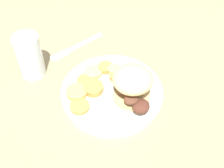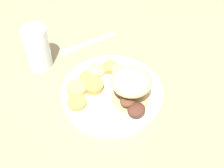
# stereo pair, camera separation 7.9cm
# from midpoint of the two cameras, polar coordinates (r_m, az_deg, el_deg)

# --- Properties ---
(ground_plane) EXTENTS (4.00, 4.00, 0.00)m
(ground_plane) POSITION_cam_midpoint_polar(r_m,az_deg,el_deg) (0.83, -2.74, -2.25)
(ground_plane) COLOR #937F5B
(dinner_plate) EXTENTS (0.27, 0.27, 0.02)m
(dinner_plate) POSITION_cam_midpoint_polar(r_m,az_deg,el_deg) (0.82, -2.77, -1.74)
(dinner_plate) COLOR silver
(dinner_plate) RESTS_ON ground_plane
(sandwich) EXTENTS (0.11, 0.12, 0.09)m
(sandwich) POSITION_cam_midpoint_polar(r_m,az_deg,el_deg) (0.76, 0.68, -0.44)
(sandwich) COLOR tan
(sandwich) RESTS_ON dinner_plate
(potato_round_0) EXTENTS (0.04, 0.04, 0.02)m
(potato_round_0) POSITION_cam_midpoint_polar(r_m,az_deg,el_deg) (0.85, -2.19, 2.44)
(potato_round_0) COLOR #DBB766
(potato_round_0) RESTS_ON dinner_plate
(potato_round_1) EXTENTS (0.05, 0.05, 0.02)m
(potato_round_1) POSITION_cam_midpoint_polar(r_m,az_deg,el_deg) (0.81, -6.21, -0.87)
(potato_round_1) COLOR #BC8942
(potato_round_1) RESTS_ON dinner_plate
(potato_round_2) EXTENTS (0.05, 0.05, 0.01)m
(potato_round_2) POSITION_cam_midpoint_polar(r_m,az_deg,el_deg) (0.84, -7.53, 0.56)
(potato_round_2) COLOR #BC8942
(potato_round_2) RESTS_ON dinner_plate
(potato_round_3) EXTENTS (0.05, 0.05, 0.01)m
(potato_round_3) POSITION_cam_midpoint_polar(r_m,az_deg,el_deg) (0.81, -9.30, -1.68)
(potato_round_3) COLOR tan
(potato_round_3) RESTS_ON dinner_plate
(potato_round_4) EXTENTS (0.05, 0.05, 0.01)m
(potato_round_4) POSITION_cam_midpoint_polar(r_m,az_deg,el_deg) (0.78, -8.83, -4.23)
(potato_round_4) COLOR #BC8942
(potato_round_4) RESTS_ON dinner_plate
(potato_round_5) EXTENTS (0.04, 0.04, 0.01)m
(potato_round_5) POSITION_cam_midpoint_polar(r_m,az_deg,el_deg) (0.83, -1.91, 1.27)
(potato_round_5) COLOR #BC8942
(potato_round_5) RESTS_ON dinner_plate
(potato_round_6) EXTENTS (0.04, 0.04, 0.01)m
(potato_round_6) POSITION_cam_midpoint_polar(r_m,az_deg,el_deg) (0.86, -3.81, 2.92)
(potato_round_6) COLOR #BC8942
(potato_round_6) RESTS_ON dinner_plate
(potato_round_7) EXTENTS (0.05, 0.05, 0.01)m
(potato_round_7) POSITION_cam_midpoint_polar(r_m,az_deg,el_deg) (0.85, -6.06, 2.06)
(potato_round_7) COLOR #DBB766
(potato_round_7) RESTS_ON dinner_plate
(fork) EXTENTS (0.17, 0.11, 0.00)m
(fork) POSITION_cam_midpoint_polar(r_m,az_deg,el_deg) (0.97, -8.88, 6.66)
(fork) COLOR silver
(fork) RESTS_ON ground_plane
(drinking_glass) EXTENTS (0.07, 0.07, 0.13)m
(drinking_glass) POSITION_cam_midpoint_polar(r_m,az_deg,el_deg) (0.88, -17.40, 4.76)
(drinking_glass) COLOR silver
(drinking_glass) RESTS_ON ground_plane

